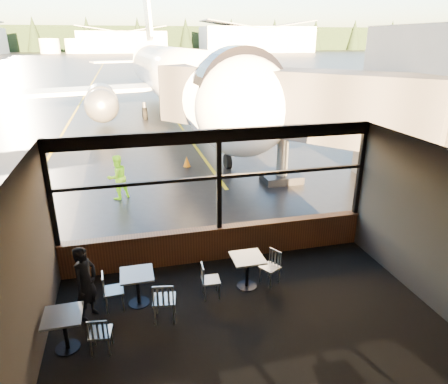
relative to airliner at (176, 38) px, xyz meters
name	(u,v)px	position (x,y,z in m)	size (l,w,h in m)	color
ground_plane	(127,59)	(-1.73, 99.94, -5.62)	(520.00, 520.00, 0.00)	black
carpet_floor	(254,332)	(-1.73, -23.06, -5.61)	(8.00, 6.00, 0.01)	black
ceiling	(259,166)	(-1.73, -23.06, -2.12)	(8.00, 6.00, 0.04)	#38332D
wall_left	(22,286)	(-5.73, -23.06, -3.87)	(0.04, 6.00, 3.50)	#49413A
wall_right	(439,232)	(2.27, -23.06, -3.87)	(0.04, 6.00, 3.50)	#49413A
wall_back	(337,382)	(-1.73, -26.06, -3.87)	(8.00, 0.04, 3.50)	#49413A
window_sill	(219,243)	(-1.73, -20.06, -5.17)	(8.00, 0.28, 0.90)	brown
window_header	(219,136)	(-1.73, -20.06, -2.27)	(8.00, 0.18, 0.30)	black
mullion_left	(50,195)	(-5.68, -20.06, -3.42)	(0.12, 0.12, 2.60)	black
mullion_centre	(219,181)	(-1.73, -20.06, -3.42)	(0.12, 0.12, 2.60)	black
mullion_right	(360,169)	(2.22, -20.06, -3.42)	(0.12, 0.12, 2.60)	black
window_transom	(219,177)	(-1.73, -20.06, -3.32)	(8.00, 0.10, 0.08)	black
airliner	(176,38)	(0.00, 0.00, 0.00)	(30.66, 36.79, 11.24)	white
jet_bridge	(276,122)	(1.87, -14.56, -3.14)	(9.31, 11.38, 4.97)	#29292B
cafe_table_near	(247,272)	(-1.40, -21.50, -5.22)	(0.73, 0.73, 0.80)	#ADA89F
cafe_table_mid	(138,289)	(-3.92, -21.54, -5.23)	(0.70, 0.70, 0.78)	gray
cafe_table_left	(65,332)	(-5.30, -22.62, -5.24)	(0.70, 0.70, 0.77)	#A09A93
chair_near_e	(270,268)	(-0.82, -21.47, -5.20)	(0.45, 0.45, 0.83)	beige
chair_near_w	(211,280)	(-2.31, -21.66, -5.20)	(0.46, 0.46, 0.84)	#AFAA9E
chair_mid_s	(164,300)	(-3.41, -22.21, -5.14)	(0.52, 0.52, 0.96)	beige
chair_mid_w	(114,291)	(-4.43, -21.57, -5.18)	(0.48, 0.48, 0.88)	#ADA99C
chair_left_s	(101,333)	(-4.66, -22.84, -5.21)	(0.45, 0.45, 0.83)	#ADA99C
passenger	(86,284)	(-4.94, -21.75, -4.80)	(0.60, 0.39, 1.65)	black
ground_crew	(117,177)	(-4.32, -14.92, -4.80)	(0.80, 0.62, 1.64)	#BFF219
cone_nose	(187,162)	(-1.26, -11.61, -5.38)	(0.34, 0.34, 0.47)	#FF4408
hangar_mid	(123,41)	(-1.73, 164.94, -0.62)	(38.00, 15.00, 10.00)	silver
hangar_right	(256,38)	(58.27, 157.94, 0.38)	(50.00, 20.00, 12.00)	silver
fuel_tank_a	(50,46)	(-31.73, 161.94, -2.62)	(8.00, 8.00, 6.00)	silver
fuel_tank_b	(75,46)	(-21.73, 161.94, -2.62)	(8.00, 8.00, 6.00)	silver
fuel_tank_c	(99,46)	(-11.73, 161.94, -2.62)	(8.00, 8.00, 6.00)	silver
treeline	(122,39)	(-1.73, 189.94, 0.38)	(360.00, 3.00, 12.00)	black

